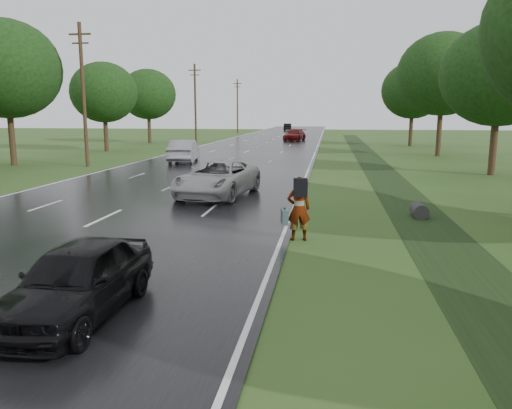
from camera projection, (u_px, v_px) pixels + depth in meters
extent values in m
cube|color=black|center=(254.00, 148.00, 54.30)|extent=(14.00, 180.00, 0.04)
cube|color=silver|center=(316.00, 149.00, 53.33)|extent=(0.12, 180.00, 0.01)
cube|color=silver|center=(194.00, 148.00, 55.26)|extent=(0.12, 180.00, 0.01)
cube|color=silver|center=(254.00, 148.00, 54.30)|extent=(0.12, 180.00, 0.01)
cube|color=black|center=(388.00, 181.00, 28.33)|extent=(2.20, 120.00, 0.01)
cylinder|color=#2D2D2D|center=(419.00, 211.00, 18.56)|extent=(0.56, 1.00, 0.56)
cylinder|color=#3B2718|center=(84.00, 96.00, 35.25)|extent=(0.26, 0.26, 10.00)
cube|color=#3B2718|center=(80.00, 34.00, 34.49)|extent=(1.60, 0.12, 0.12)
cube|color=#3B2718|center=(80.00, 43.00, 34.60)|extent=(1.20, 0.10, 0.10)
cylinder|color=#3B2718|center=(195.00, 104.00, 64.44)|extent=(0.26, 0.26, 10.00)
cube|color=#3B2718|center=(195.00, 70.00, 63.68)|extent=(1.60, 0.12, 0.12)
cube|color=#3B2718|center=(195.00, 75.00, 63.79)|extent=(1.20, 0.10, 0.10)
cylinder|color=#3B2718|center=(237.00, 106.00, 93.63)|extent=(0.26, 0.26, 10.00)
cube|color=#3B2718|center=(237.00, 84.00, 92.87)|extent=(1.60, 0.12, 0.12)
cube|color=#3B2718|center=(237.00, 87.00, 92.98)|extent=(1.20, 0.10, 0.10)
cylinder|color=#3B2718|center=(493.00, 147.00, 30.95)|extent=(0.44, 0.44, 3.52)
ellipsoid|color=black|center=(499.00, 74.00, 30.16)|extent=(7.00, 7.00, 6.30)
cylinder|color=#3B2718|center=(439.00, 133.00, 44.57)|extent=(0.44, 0.44, 4.16)
ellipsoid|color=black|center=(443.00, 74.00, 43.65)|extent=(8.00, 8.00, 7.20)
cylinder|color=#3B2718|center=(411.00, 130.00, 58.28)|extent=(0.44, 0.44, 3.68)
ellipsoid|color=black|center=(413.00, 90.00, 57.46)|extent=(7.20, 7.20, 6.48)
cylinder|color=#3B2718|center=(12.00, 138.00, 36.63)|extent=(0.44, 0.44, 4.00)
ellipsoid|color=black|center=(6.00, 69.00, 35.73)|extent=(7.80, 7.80, 7.02)
cylinder|color=#3B2718|center=(106.00, 135.00, 50.19)|extent=(0.44, 0.44, 3.36)
ellipsoid|color=black|center=(104.00, 92.00, 49.44)|extent=(6.60, 6.60, 5.94)
cylinder|color=#3B2718|center=(149.00, 129.00, 63.88)|extent=(0.44, 0.44, 3.52)
ellipsoid|color=black|center=(148.00, 94.00, 63.09)|extent=(7.00, 7.00, 6.30)
imported|color=#A5998C|center=(299.00, 209.00, 15.08)|extent=(0.79, 0.60, 1.96)
cube|color=black|center=(300.00, 188.00, 14.67)|extent=(0.43, 0.31, 0.55)
cube|color=#374E50|center=(285.00, 217.00, 15.21)|extent=(0.29, 0.57, 0.44)
cube|color=black|center=(285.00, 208.00, 15.16)|extent=(0.09, 0.19, 0.04)
imported|color=#B8B8B8|center=(218.00, 178.00, 23.00)|extent=(3.50, 6.18, 1.63)
imported|color=black|center=(77.00, 280.00, 9.36)|extent=(1.76, 4.22, 1.43)
imported|color=gray|center=(184.00, 151.00, 38.76)|extent=(2.55, 5.47, 1.74)
imported|color=#650B0B|center=(295.00, 135.00, 68.54)|extent=(3.15, 5.82, 1.60)
imported|color=black|center=(288.00, 127.00, 108.70)|extent=(1.77, 4.67, 1.52)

